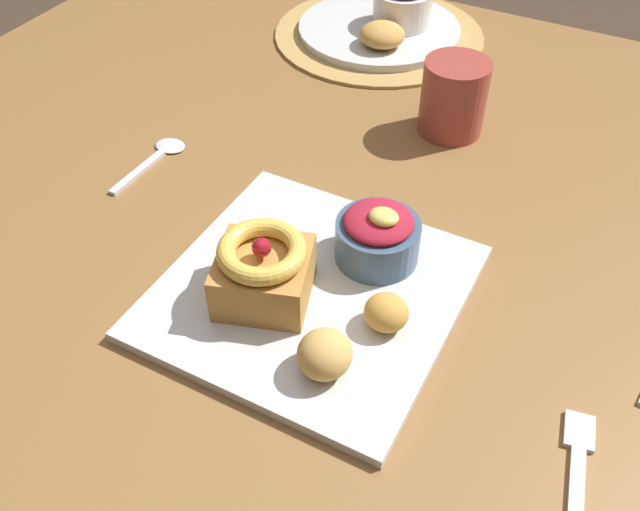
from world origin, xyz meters
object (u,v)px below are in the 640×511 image
front_plate (311,292)px  berry_ramekin (378,236)px  back_plate (379,29)px  spoon (157,157)px  cake_slice (263,270)px  fork (577,467)px  fritter_front (325,354)px  back_pastry (382,35)px  fritter_middle (386,312)px  back_ramekin (403,4)px  coffee_mug (453,97)px

front_plate → berry_ramekin: bearing=61.6°
front_plate → back_plate: back_plate is taller
back_plate → spoon: bearing=-104.2°
cake_slice → berry_ramekin: size_ratio=1.27×
front_plate → fork: size_ratio=2.26×
fritter_front → back_pastry: size_ratio=0.75×
front_plate → fritter_middle: bearing=-6.0°
fritter_front → back_ramekin: bearing=107.4°
back_pastry → spoon: (-0.14, -0.37, -0.03)m
berry_ramekin → spoon: size_ratio=0.69×
fritter_front → back_plate: (-0.23, 0.63, -0.02)m
back_plate → fork: 0.76m
fritter_front → fritter_middle: (0.03, 0.07, -0.00)m
back_plate → back_pastry: back_pastry is taller
back_plate → back_ramekin: bearing=37.1°
front_plate → coffee_mug: bearing=86.9°
fork → back_plate: bearing=26.1°
coffee_mug → spoon: bearing=-142.4°
spoon → coffee_mug: 0.38m
fork → spoon: 0.59m
spoon → back_ramekin: bearing=-15.7°
berry_ramekin → back_plate: berry_ramekin is taller
berry_ramekin → fritter_front: size_ratio=1.70×
front_plate → spoon: bearing=157.7°
back_ramekin → spoon: size_ratio=0.72×
spoon → fritter_middle: bearing=-107.6°
spoon → back_pastry: bearing=-19.3°
berry_ramekin → cake_slice: bearing=-125.9°
fritter_front → fork: (0.22, 0.02, -0.03)m
cake_slice → back_ramekin: back_ramekin is taller
back_plate → fritter_front: bearing=-69.8°
front_plate → fritter_front: fritter_front is taller
cake_slice → berry_ramekin: (0.07, 0.10, -0.01)m
fork → coffee_mug: 0.49m
berry_ramekin → coffee_mug: 0.28m
fritter_middle → fritter_front: bearing=-110.2°
back_ramekin → coffee_mug: coffee_mug is taller
cake_slice → coffee_mug: (0.05, 0.38, 0.00)m
back_pastry → back_ramekin: bearing=91.3°
berry_ramekin → fritter_middle: 0.09m
cake_slice → berry_ramekin: 0.13m
back_pastry → berry_ramekin: bearing=-66.4°
berry_ramekin → fork: bearing=-29.6°
fritter_front → fritter_middle: fritter_front is taller
cake_slice → fritter_middle: 0.12m
cake_slice → spoon: size_ratio=0.87×
back_ramekin → cake_slice: bearing=-79.6°
fork → coffee_mug: bearing=22.0°
cake_slice → fritter_front: (0.09, -0.05, -0.01)m
back_pastry → spoon: back_pastry is taller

